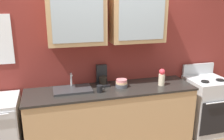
# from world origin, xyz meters

# --- Properties ---
(back_wall_unit) EXTENTS (4.72, 0.42, 2.78)m
(back_wall_unit) POSITION_xyz_m (-0.00, 0.32, 1.50)
(back_wall_unit) COLOR maroon
(back_wall_unit) RESTS_ON ground_plane
(counter) EXTENTS (2.36, 0.64, 0.89)m
(counter) POSITION_xyz_m (0.00, 0.00, 0.45)
(counter) COLOR tan
(counter) RESTS_ON ground_plane
(stove_range) EXTENTS (0.59, 0.63, 1.07)m
(stove_range) POSITION_xyz_m (1.56, -0.00, 0.45)
(stove_range) COLOR silver
(stove_range) RESTS_ON ground_plane
(sink_faucet) EXTENTS (0.51, 0.33, 0.22)m
(sink_faucet) POSITION_xyz_m (-0.53, 0.06, 0.91)
(sink_faucet) COLOR #2D2D30
(sink_faucet) RESTS_ON counter
(bowl_stack) EXTENTS (0.17, 0.17, 0.12)m
(bowl_stack) POSITION_xyz_m (0.16, 0.02, 0.95)
(bowl_stack) COLOR #4C4C54
(bowl_stack) RESTS_ON counter
(vase) EXTENTS (0.09, 0.09, 0.24)m
(vase) POSITION_xyz_m (0.74, -0.06, 1.01)
(vase) COLOR beige
(vase) RESTS_ON counter
(cup_near_sink) EXTENTS (0.11, 0.08, 0.10)m
(cup_near_sink) POSITION_xyz_m (-0.18, -0.09, 0.94)
(cup_near_sink) COLOR black
(cup_near_sink) RESTS_ON counter
(coffee_maker) EXTENTS (0.17, 0.20, 0.29)m
(coffee_maker) POSITION_xyz_m (-0.08, 0.19, 1.00)
(coffee_maker) COLOR black
(coffee_maker) RESTS_ON counter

